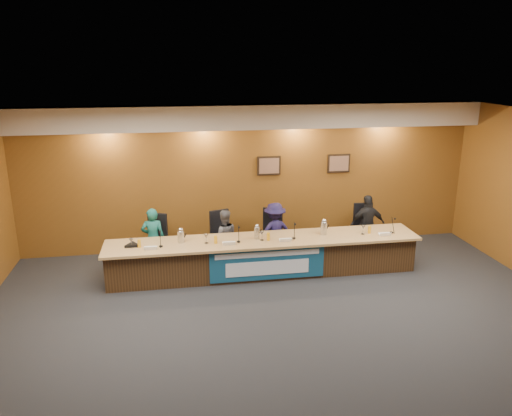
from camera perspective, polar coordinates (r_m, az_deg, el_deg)
The scene contains 39 objects.
floor at distance 7.94m, azimuth 4.08°, elevation -14.47°, with size 10.00×10.00×0.00m, color black.
ceiling at distance 6.86m, azimuth 4.63°, elevation 9.07°, with size 10.00×8.00×0.04m, color silver.
wall_back at distance 11.01m, azimuth -0.60°, elevation 3.54°, with size 10.00×0.04×3.20m, color brown.
soffit at distance 10.54m, azimuth -0.41°, elevation 10.40°, with size 10.00×0.50×0.50m, color beige.
dais_body at distance 9.89m, azimuth 0.87°, elevation -5.63°, with size 6.00×0.80×0.70m, color #3A2412.
dais_top at distance 9.70m, azimuth 0.94°, elevation -3.69°, with size 6.10×0.95×0.05m, color #A57D4B.
banner at distance 9.50m, azimuth 1.33°, elevation -6.40°, with size 2.20×0.02×0.65m, color navy.
banner_text_upper at distance 9.41m, azimuth 1.35°, elevation -5.31°, with size 2.00×0.01×0.10m, color silver.
banner_text_lower at distance 9.52m, azimuth 1.34°, elevation -6.87°, with size 1.60×0.01×0.28m, color silver.
wall_photo_left at distance 11.00m, azimuth 1.49°, elevation 4.86°, with size 0.52×0.04×0.42m, color black.
wall_photo_right at distance 11.41m, azimuth 9.43°, elevation 5.06°, with size 0.52×0.04×0.42m, color black.
panelist_a at distance 10.26m, azimuth -11.67°, elevation -3.44°, with size 0.46×0.30×1.27m, color #165A51.
panelist_b at distance 10.31m, azimuth -3.67°, elevation -3.34°, with size 0.56×0.44×1.16m, color #4F4E53.
panelist_c at distance 10.44m, azimuth 2.15°, elevation -2.76°, with size 0.81×0.47×1.26m, color #19133B.
panelist_d at distance 11.01m, azimuth 12.60°, elevation -1.93°, with size 0.78×0.33×1.33m, color black.
office_chair_a at distance 10.40m, azimuth -11.60°, elevation -4.06°, with size 0.48×0.48×0.08m, color black.
office_chair_b at distance 10.44m, azimuth -3.71°, elevation -3.67°, with size 0.48×0.48×0.08m, color black.
office_chair_c at distance 10.59m, azimuth 2.03°, elevation -3.34°, with size 0.48×0.48×0.08m, color black.
office_chair_d at distance 11.15m, azimuth 12.35°, elevation -2.67°, with size 0.48×0.48×0.08m, color black.
nameplate_a at distance 9.32m, azimuth -11.98°, elevation -4.49°, with size 0.24×0.06×0.09m, color white.
microphone_a at distance 9.46m, azimuth -10.81°, elevation -4.32°, with size 0.07×0.07×0.02m, color black.
juice_glass_a at distance 9.49m, azimuth -13.20°, elevation -3.98°, with size 0.06×0.06×0.15m, color orange.
water_glass_a at distance 9.51m, azimuth -14.07°, elevation -3.92°, with size 0.08×0.08×0.18m, color silver.
nameplate_b at distance 9.36m, azimuth -3.08°, elevation -4.03°, with size 0.24×0.06×0.09m, color white.
microphone_b at distance 9.53m, azimuth -2.01°, elevation -3.86°, with size 0.07×0.07×0.02m, color black.
juice_glass_b at distance 9.47m, azimuth -4.63°, elevation -3.63°, with size 0.06×0.06×0.15m, color orange.
water_glass_b at distance 9.49m, azimuth -5.71°, elevation -3.52°, with size 0.08×0.08×0.18m, color silver.
nameplate_c at distance 9.53m, azimuth 3.44°, elevation -3.65°, with size 0.24×0.06×0.09m, color white.
microphone_c at distance 9.73m, azimuth 4.32°, elevation -3.46°, with size 0.07×0.07×0.02m, color black.
juice_glass_c at distance 9.60m, azimuth 1.42°, elevation -3.28°, with size 0.06×0.06×0.15m, color orange.
water_glass_c at distance 9.60m, azimuth 0.68°, elevation -3.20°, with size 0.08×0.08×0.18m, color silver.
nameplate_d at distance 10.15m, azimuth 14.59°, elevation -2.89°, with size 0.24×0.06×0.09m, color white.
microphone_d at distance 10.38m, azimuth 15.23°, elevation -2.71°, with size 0.07×0.07×0.02m, color black.
juice_glass_d at distance 10.23m, azimuth 12.83°, elevation -2.43°, with size 0.06×0.06×0.15m, color orange.
water_glass_d at distance 10.15m, azimuth 12.14°, elevation -2.46°, with size 0.08×0.08×0.18m, color silver.
carafe_left at distance 9.58m, azimuth -8.58°, elevation -3.28°, with size 0.13×0.13×0.23m, color silver.
carafe_mid at distance 9.67m, azimuth 0.10°, elevation -2.85°, with size 0.11×0.11×0.24m, color silver.
carafe_right at distance 9.99m, azimuth 7.75°, elevation -2.32°, with size 0.13×0.13×0.25m, color silver.
speakerphone at distance 9.59m, azimuth -13.96°, elevation -4.13°, with size 0.32×0.32×0.05m, color black.
Camera 1 is at (-1.66, -6.59, 4.10)m, focal length 35.00 mm.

